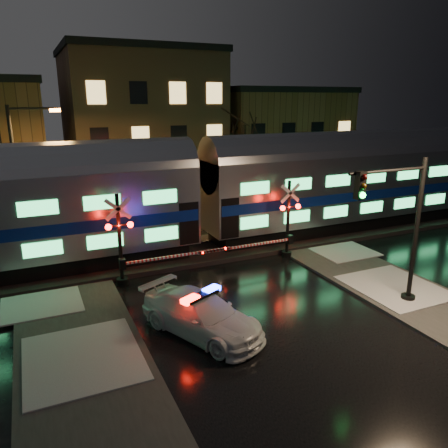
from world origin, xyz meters
The scene contains 11 objects.
ground centered at (0.00, 0.00, 0.00)m, with size 120.00×120.00×0.00m, color black.
ballast centered at (0.00, 5.00, 0.12)m, with size 90.00×4.20×0.24m, color black.
sidewalk_left centered at (-6.50, -6.00, 0.06)m, with size 4.00×20.00×0.12m, color #2D2D2D.
building_mid centered at (2.00, 22.50, 5.75)m, with size 12.00×11.00×11.50m, color brown.
building_right centered at (15.00, 22.00, 4.25)m, with size 12.00×10.00×8.50m, color #543520.
train centered at (0.55, 5.00, 3.38)m, with size 51.00×3.12×5.92m.
police_car centered at (-2.45, -2.91, 0.71)m, with size 3.83×5.22×1.57m.
crossing_signal_right centered at (4.05, 2.30, 1.67)m, with size 5.71×0.65×4.04m.
crossing_signal_left centered at (-3.77, 2.31, 1.71)m, with size 5.83×0.66×4.12m.
traffic_light centered at (5.18, -4.12, 3.13)m, with size 3.80×0.69×5.88m.
streetlight centered at (-7.71, 9.00, 4.43)m, with size 2.57×0.27×7.69m.
Camera 1 is at (-7.42, -15.76, 7.95)m, focal length 35.00 mm.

